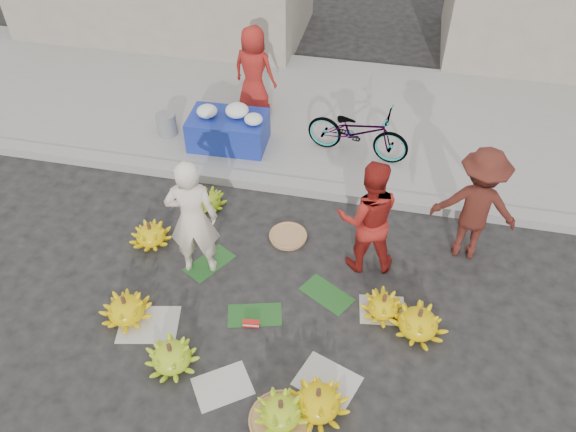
% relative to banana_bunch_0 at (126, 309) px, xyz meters
% --- Properties ---
extents(ground, '(80.00, 80.00, 0.00)m').
position_rel_banana_bunch_0_xyz_m(ground, '(1.58, 0.55, -0.17)').
color(ground, black).
rests_on(ground, ground).
extents(curb, '(40.00, 0.25, 0.15)m').
position_rel_banana_bunch_0_xyz_m(curb, '(1.58, 2.75, -0.09)').
color(curb, gray).
rests_on(curb, ground).
extents(sidewalk, '(40.00, 4.00, 0.12)m').
position_rel_banana_bunch_0_xyz_m(sidewalk, '(1.58, 4.85, -0.11)').
color(sidewalk, gray).
rests_on(sidewalk, ground).
extents(newspaper_scatter, '(3.20, 1.80, 0.00)m').
position_rel_banana_bunch_0_xyz_m(newspaper_scatter, '(1.58, -0.25, -0.16)').
color(newspaper_scatter, beige).
rests_on(newspaper_scatter, ground).
extents(banana_leaves, '(2.00, 1.00, 0.00)m').
position_rel_banana_bunch_0_xyz_m(banana_leaves, '(1.48, 0.75, -0.16)').
color(banana_leaves, '#184919').
rests_on(banana_leaves, ground).
extents(banana_bunch_0, '(0.66, 0.66, 0.38)m').
position_rel_banana_bunch_0_xyz_m(banana_bunch_0, '(0.00, 0.00, 0.00)').
color(banana_bunch_0, yellow).
rests_on(banana_bunch_0, ground).
extents(banana_bunch_1, '(0.67, 0.67, 0.37)m').
position_rel_banana_bunch_0_xyz_m(banana_bunch_1, '(0.76, -0.50, -0.00)').
color(banana_bunch_1, '#87B71A').
rests_on(banana_bunch_1, ground).
extents(banana_bunch_2, '(0.72, 0.72, 0.44)m').
position_rel_banana_bunch_0_xyz_m(banana_bunch_2, '(2.09, -0.93, 0.02)').
color(banana_bunch_2, '#A77246').
rests_on(banana_bunch_2, ground).
extents(banana_bunch_3, '(0.68, 0.68, 0.40)m').
position_rel_banana_bunch_0_xyz_m(banana_bunch_3, '(2.43, -0.70, 0.01)').
color(banana_bunch_3, yellow).
rests_on(banana_bunch_3, ground).
extents(banana_bunch_4, '(0.72, 0.72, 0.40)m').
position_rel_banana_bunch_0_xyz_m(banana_bunch_4, '(3.40, 0.52, 0.01)').
color(banana_bunch_4, yellow).
rests_on(banana_bunch_4, ground).
extents(banana_bunch_5, '(0.61, 0.61, 0.32)m').
position_rel_banana_bunch_0_xyz_m(banana_bunch_5, '(2.98, 0.71, -0.03)').
color(banana_bunch_5, yellow).
rests_on(banana_bunch_5, ground).
extents(banana_bunch_6, '(0.68, 0.68, 0.35)m').
position_rel_banana_bunch_0_xyz_m(banana_bunch_6, '(-0.21, 1.26, -0.01)').
color(banana_bunch_6, yellow).
rests_on(banana_bunch_6, ground).
extents(banana_bunch_7, '(0.59, 0.59, 0.31)m').
position_rel_banana_bunch_0_xyz_m(banana_bunch_7, '(0.32, 2.12, -0.03)').
color(banana_bunch_7, '#87B71A').
rests_on(banana_bunch_7, ground).
extents(basket_spare, '(0.52, 0.52, 0.06)m').
position_rel_banana_bunch_0_xyz_m(basket_spare, '(1.60, 1.73, -0.14)').
color(basket_spare, '#A77246').
rests_on(basket_spare, ground).
extents(incense_stack, '(0.20, 0.09, 0.08)m').
position_rel_banana_bunch_0_xyz_m(incense_stack, '(1.48, 0.19, -0.12)').
color(incense_stack, red).
rests_on(incense_stack, ground).
extents(vendor_cream, '(0.70, 0.55, 1.71)m').
position_rel_banana_bunch_0_xyz_m(vendor_cream, '(0.58, 0.97, 0.69)').
color(vendor_cream, white).
rests_on(vendor_cream, ground).
extents(vendor_red, '(0.89, 0.75, 1.62)m').
position_rel_banana_bunch_0_xyz_m(vendor_red, '(2.65, 1.49, 0.64)').
color(vendor_red, '#B2241B').
rests_on(vendor_red, ground).
extents(man_striped, '(1.10, 0.68, 1.64)m').
position_rel_banana_bunch_0_xyz_m(man_striped, '(3.95, 1.98, 0.66)').
color(man_striped, maroon).
rests_on(man_striped, ground).
extents(flower_table, '(1.25, 0.81, 0.71)m').
position_rel_banana_bunch_0_xyz_m(flower_table, '(0.23, 3.56, 0.25)').
color(flower_table, navy).
rests_on(flower_table, sidewalk).
extents(grey_bucket, '(0.33, 0.33, 0.37)m').
position_rel_banana_bunch_0_xyz_m(grey_bucket, '(-0.87, 3.63, 0.14)').
color(grey_bucket, slate).
rests_on(grey_bucket, sidewalk).
extents(flower_vendor, '(0.84, 0.63, 1.54)m').
position_rel_banana_bunch_0_xyz_m(flower_vendor, '(0.39, 4.63, 0.72)').
color(flower_vendor, '#B2241B').
rests_on(flower_vendor, sidewalk).
extents(bicycle, '(0.84, 1.71, 0.86)m').
position_rel_banana_bunch_0_xyz_m(bicycle, '(2.28, 3.72, 0.38)').
color(bicycle, gray).
rests_on(bicycle, sidewalk).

